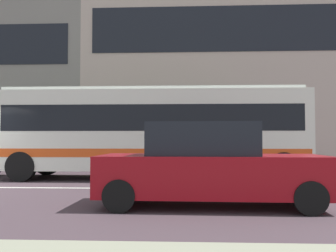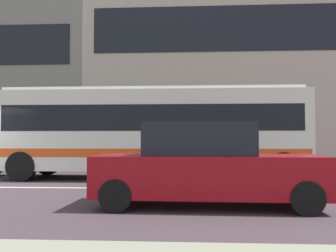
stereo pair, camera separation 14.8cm
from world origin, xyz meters
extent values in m
cube|color=#366926|center=(0.02, 6.65, 0.48)|extent=(19.81, 1.10, 0.96)
cube|color=#BFAB9E|center=(9.84, 15.40, 6.92)|extent=(18.27, 8.79, 13.83)
cube|color=black|center=(9.84, 10.99, 8.02)|extent=(16.81, 0.04, 2.77)
cube|color=white|center=(5.89, 2.63, 1.72)|extent=(10.65, 2.49, 2.73)
cube|color=black|center=(5.89, 2.63, 2.13)|extent=(10.01, 2.51, 0.87)
cube|color=#DD4F1A|center=(5.89, 2.63, 0.96)|extent=(10.44, 2.52, 0.28)
cube|color=silver|center=(5.89, 2.63, 3.14)|extent=(10.23, 2.10, 0.12)
cube|color=black|center=(0.56, 2.65, 2.13)|extent=(0.04, 2.07, 0.96)
cylinder|color=black|center=(1.56, 1.51, 0.50)|extent=(1.00, 0.28, 1.00)
cylinder|color=black|center=(1.57, 3.78, 0.50)|extent=(1.00, 0.28, 1.00)
cylinder|color=black|center=(6.54, 1.50, 0.50)|extent=(1.00, 0.28, 1.00)
cylinder|color=black|center=(6.54, 3.77, 0.50)|extent=(1.00, 0.28, 1.00)
cylinder|color=black|center=(10.21, 1.49, 0.50)|extent=(1.00, 0.28, 1.00)
cylinder|color=black|center=(10.22, 3.76, 0.50)|extent=(1.00, 0.28, 1.00)
cube|color=maroon|center=(7.59, -2.63, 0.66)|extent=(4.72, 1.88, 0.83)
cube|color=black|center=(7.41, -2.63, 1.41)|extent=(2.28, 1.61, 0.68)
cylinder|color=black|center=(9.40, -1.87, 0.32)|extent=(0.65, 0.24, 0.64)
cylinder|color=black|center=(9.36, -3.48, 0.32)|extent=(0.65, 0.24, 0.64)
cylinder|color=black|center=(5.82, -1.79, 0.32)|extent=(0.65, 0.24, 0.64)
cylinder|color=black|center=(5.78, -3.39, 0.32)|extent=(0.65, 0.24, 0.64)
camera|label=1|loc=(7.05, -10.28, 1.40)|focal=38.38mm
camera|label=2|loc=(7.20, -10.27, 1.40)|focal=38.38mm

